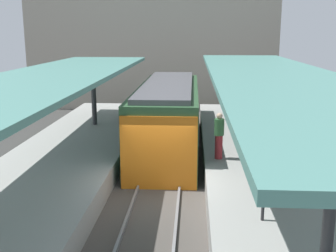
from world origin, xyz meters
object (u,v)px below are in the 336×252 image
commuter_train (168,116)px  passenger_mid_platform (219,135)px  platform_bench (289,175)px  platform_sign (266,157)px  litter_bin (256,133)px

commuter_train → passenger_mid_platform: size_ratio=6.28×
passenger_mid_platform → platform_bench: bearing=-58.4°
commuter_train → platform_sign: 9.73m
litter_bin → passenger_mid_platform: size_ratio=0.47×
commuter_train → platform_sign: bearing=-72.5°
platform_bench → passenger_mid_platform: size_ratio=0.82×
commuter_train → platform_bench: size_ratio=7.68×
platform_sign → litter_bin: platform_sign is taller
commuter_train → platform_sign: size_ratio=4.86×
commuter_train → passenger_mid_platform: (2.11, -4.15, 0.16)m
platform_bench → litter_bin: size_ratio=1.75×
platform_sign → litter_bin: 7.57m
litter_bin → passenger_mid_platform: 2.92m
platform_bench → passenger_mid_platform: passenger_mid_platform is taller
platform_sign → passenger_mid_platform: size_ratio=1.29×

